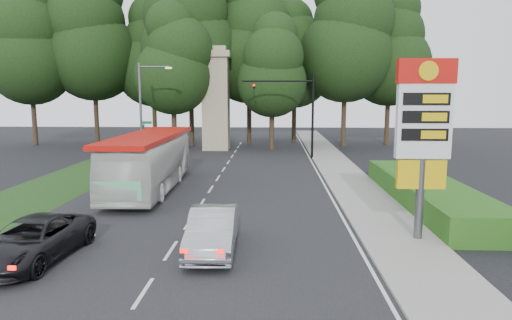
{
  "coord_description": "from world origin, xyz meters",
  "views": [
    {
      "loc": [
        3.64,
        -15.05,
        5.62
      ],
      "look_at": [
        2.77,
        8.09,
        2.2
      ],
      "focal_mm": 32.0,
      "sensor_mm": 36.0,
      "label": 1
    }
  ],
  "objects_px": {
    "streetlight_signs": "(143,107)",
    "transit_bus": "(150,162)",
    "sedan_silver": "(212,231)",
    "traffic_signal_mast": "(297,104)",
    "gas_station_pylon": "(424,125)",
    "suv_charcoal": "(32,240)",
    "monument": "(216,98)"
  },
  "relations": [
    {
      "from": "sedan_silver",
      "to": "suv_charcoal",
      "type": "relative_size",
      "value": 0.9
    },
    {
      "from": "streetlight_signs",
      "to": "transit_bus",
      "type": "height_order",
      "value": "streetlight_signs"
    },
    {
      "from": "traffic_signal_mast",
      "to": "streetlight_signs",
      "type": "distance_m",
      "value": 12.83
    },
    {
      "from": "gas_station_pylon",
      "to": "transit_bus",
      "type": "relative_size",
      "value": 0.59
    },
    {
      "from": "traffic_signal_mast",
      "to": "sedan_silver",
      "type": "bearing_deg",
      "value": -100.11
    },
    {
      "from": "transit_bus",
      "to": "sedan_silver",
      "type": "height_order",
      "value": "transit_bus"
    },
    {
      "from": "traffic_signal_mast",
      "to": "monument",
      "type": "distance_m",
      "value": 9.76
    },
    {
      "from": "gas_station_pylon",
      "to": "transit_bus",
      "type": "bearing_deg",
      "value": 145.28
    },
    {
      "from": "monument",
      "to": "suv_charcoal",
      "type": "xyz_separation_m",
      "value": [
        -2.45,
        -30.58,
        -4.39
      ]
    },
    {
      "from": "gas_station_pylon",
      "to": "sedan_silver",
      "type": "bearing_deg",
      "value": -169.41
    },
    {
      "from": "traffic_signal_mast",
      "to": "monument",
      "type": "height_order",
      "value": "monument"
    },
    {
      "from": "traffic_signal_mast",
      "to": "streetlight_signs",
      "type": "xyz_separation_m",
      "value": [
        -12.67,
        -1.99,
        -0.23
      ]
    },
    {
      "from": "sedan_silver",
      "to": "suv_charcoal",
      "type": "xyz_separation_m",
      "value": [
        -5.95,
        -1.14,
        -0.05
      ]
    },
    {
      "from": "gas_station_pylon",
      "to": "suv_charcoal",
      "type": "bearing_deg",
      "value": -169.31
    },
    {
      "from": "monument",
      "to": "sedan_silver",
      "type": "height_order",
      "value": "monument"
    },
    {
      "from": "traffic_signal_mast",
      "to": "monument",
      "type": "xyz_separation_m",
      "value": [
        -7.68,
        6.0,
        0.43
      ]
    },
    {
      "from": "traffic_signal_mast",
      "to": "streetlight_signs",
      "type": "height_order",
      "value": "streetlight_signs"
    },
    {
      "from": "streetlight_signs",
      "to": "monument",
      "type": "xyz_separation_m",
      "value": [
        4.99,
        7.99,
        0.67
      ]
    },
    {
      "from": "monument",
      "to": "sedan_silver",
      "type": "relative_size",
      "value": 2.17
    },
    {
      "from": "streetlight_signs",
      "to": "transit_bus",
      "type": "xyz_separation_m",
      "value": [
        3.49,
        -11.21,
        -2.81
      ]
    },
    {
      "from": "suv_charcoal",
      "to": "gas_station_pylon",
      "type": "bearing_deg",
      "value": 15.25
    },
    {
      "from": "gas_station_pylon",
      "to": "streetlight_signs",
      "type": "distance_m",
      "value": 25.74
    },
    {
      "from": "transit_bus",
      "to": "monument",
      "type": "bearing_deg",
      "value": 83.75
    },
    {
      "from": "monument",
      "to": "suv_charcoal",
      "type": "bearing_deg",
      "value": -94.58
    },
    {
      "from": "streetlight_signs",
      "to": "transit_bus",
      "type": "relative_size",
      "value": 0.68
    },
    {
      "from": "traffic_signal_mast",
      "to": "suv_charcoal",
      "type": "xyz_separation_m",
      "value": [
        -10.13,
        -24.58,
        -3.96
      ]
    },
    {
      "from": "gas_station_pylon",
      "to": "monument",
      "type": "bearing_deg",
      "value": 111.8
    },
    {
      "from": "traffic_signal_mast",
      "to": "gas_station_pylon",
      "type": "bearing_deg",
      "value": -80.91
    },
    {
      "from": "gas_station_pylon",
      "to": "transit_bus",
      "type": "distance_m",
      "value": 15.71
    },
    {
      "from": "streetlight_signs",
      "to": "sedan_silver",
      "type": "xyz_separation_m",
      "value": [
        8.49,
        -21.45,
        -3.68
      ]
    },
    {
      "from": "streetlight_signs",
      "to": "sedan_silver",
      "type": "distance_m",
      "value": 23.36
    },
    {
      "from": "traffic_signal_mast",
      "to": "transit_bus",
      "type": "xyz_separation_m",
      "value": [
        -9.18,
        -13.2,
        -3.04
      ]
    }
  ]
}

